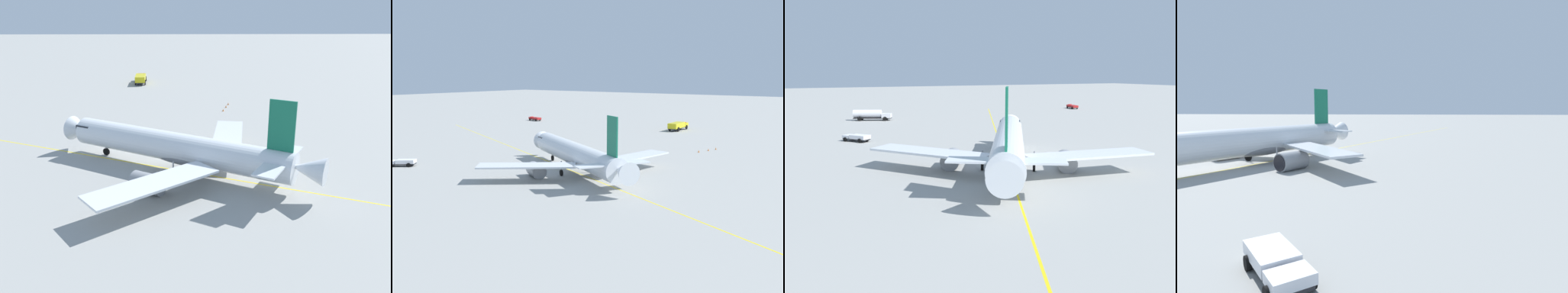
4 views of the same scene
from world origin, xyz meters
The scene contains 9 objects.
ground_plane centered at (0.00, 0.00, 0.00)m, with size 600.00×600.00×0.00m, color #9E9E99.
airliner_main centered at (-3.58, 2.99, 3.13)m, with size 35.68×32.43×11.51m.
fire_tender_truck centered at (9.13, -65.63, 1.54)m, with size 3.57×10.39×2.50m.
ops_pickup_truck centered at (65.65, -61.22, 0.81)m, with size 6.05×3.07×1.41m.
pushback_tug_truck centered at (27.41, 18.03, 0.80)m, with size 5.33×4.85×1.30m.
taxiway_centreline centered at (-6.18, 4.10, 0.00)m, with size 168.55×77.24×0.01m.
safety_cone_near centered at (-12.56, -30.69, 0.28)m, with size 0.36×0.36×0.55m.
safety_cone_mid centered at (-13.50, -34.01, 0.28)m, with size 0.36×0.36×0.55m.
safety_cone_far centered at (-14.26, -36.69, 0.28)m, with size 0.36×0.36×0.55m.
Camera 2 is at (-53.26, 67.59, 17.78)m, focal length 42.59 mm.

